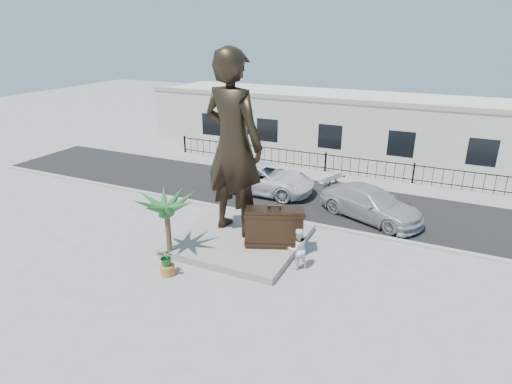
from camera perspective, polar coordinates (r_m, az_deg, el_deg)
ground at (r=17.70m, az=-2.77°, el=-9.09°), size 100.00×100.00×0.00m
street at (r=24.36m, az=5.98°, el=-0.46°), size 40.00×7.00×0.01m
curb at (r=21.31m, az=2.85°, el=-3.44°), size 40.00×0.25×0.12m
far_sidewalk at (r=27.95m, az=8.70°, el=2.28°), size 40.00×2.50×0.02m
plinth at (r=19.00m, az=-2.02°, el=-6.33°), size 5.20×5.20×0.30m
fence at (r=28.50m, az=9.24°, el=3.86°), size 22.00×0.10×1.20m
building at (r=32.05m, az=11.54°, el=8.57°), size 28.00×7.00×4.40m
statue at (r=18.18m, az=-3.07°, el=6.34°), size 3.21×2.43×7.95m
suitcase at (r=17.82m, az=2.42°, el=-4.72°), size 2.49×1.60×1.68m
tourist at (r=16.87m, az=5.59°, el=-7.52°), size 1.03×1.02×1.68m
car_white at (r=24.54m, az=0.96°, el=1.89°), size 5.95×2.78×1.65m
car_silver at (r=21.84m, az=15.07°, el=-1.48°), size 5.76×4.08×1.55m
worker at (r=29.55m, az=-2.00°, el=5.53°), size 1.26×0.74×1.94m
palm_tree at (r=18.29m, az=-11.35°, el=-8.45°), size 1.80×1.80×3.20m
planter at (r=17.00m, az=-11.70°, el=-10.13°), size 0.56×0.56×0.40m
shrub at (r=16.73m, az=-11.84°, el=-8.50°), size 0.68×0.60×0.71m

